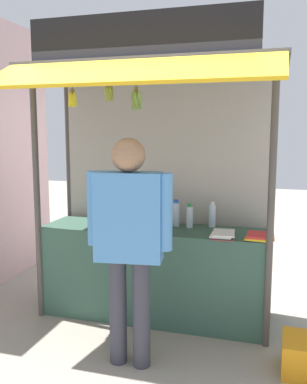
{
  "coord_description": "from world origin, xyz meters",
  "views": [
    {
      "loc": [
        1.11,
        -3.8,
        1.82
      ],
      "look_at": [
        0.0,
        0.0,
        1.25
      ],
      "focal_mm": 39.48,
      "sensor_mm": 36.0,
      "label": 1
    }
  ],
  "objects": [
    {
      "name": "water_bottle_front_right",
      "position": [
        -0.28,
        0.07,
        1.04
      ],
      "size": [
        0.09,
        0.09,
        0.31
      ],
      "color": "silver",
      "rests_on": "stall_counter"
    },
    {
      "name": "water_bottle_right",
      "position": [
        0.33,
        0.12,
        1.0
      ],
      "size": [
        0.06,
        0.06,
        0.23
      ],
      "color": "silver",
      "rests_on": "stall_counter"
    },
    {
      "name": "magazine_stack_back_right",
      "position": [
        0.69,
        -0.16,
        0.92
      ],
      "size": [
        0.22,
        0.31,
        0.04
      ],
      "color": "red",
      "rests_on": "stall_counter"
    },
    {
      "name": "vendor_person",
      "position": [
        0.06,
        -0.87,
        1.07
      ],
      "size": [
        0.67,
        0.28,
        1.77
      ],
      "rotation": [
        0.0,
        0.0,
        0.13
      ],
      "color": "#383842",
      "rests_on": "ground"
    },
    {
      "name": "magazine_stack_far_left",
      "position": [
        -0.11,
        -0.11,
        0.92
      ],
      "size": [
        0.24,
        0.28,
        0.05
      ],
      "color": "blue",
      "rests_on": "stall_counter"
    },
    {
      "name": "magazine_stack_back_left",
      "position": [
        1.0,
        -0.15,
        0.92
      ],
      "size": [
        0.25,
        0.27,
        0.05
      ],
      "color": "black",
      "rests_on": "stall_counter"
    },
    {
      "name": "banana_bunch_inner_right",
      "position": [
        -0.29,
        -0.38,
        2.14
      ],
      "size": [
        0.1,
        0.09,
        0.22
      ],
      "color": "#332D23"
    },
    {
      "name": "banana_bunch_leftmost",
      "position": [
        -0.04,
        -0.38,
        2.08
      ],
      "size": [
        0.1,
        0.1,
        0.3
      ],
      "color": "#332D23"
    },
    {
      "name": "water_bottle_left",
      "position": [
        0.53,
        0.21,
        1.01
      ],
      "size": [
        0.07,
        0.07,
        0.24
      ],
      "color": "silver",
      "rests_on": "stall_counter"
    },
    {
      "name": "water_bottle_front_left",
      "position": [
        0.18,
        0.15,
        1.02
      ],
      "size": [
        0.07,
        0.07,
        0.26
      ],
      "color": "silver",
      "rests_on": "stall_counter"
    },
    {
      "name": "ground_plane",
      "position": [
        0.0,
        0.0,
        0.0
      ],
      "size": [
        20.0,
        20.0,
        0.0
      ],
      "primitive_type": "plane",
      "color": "#9E9384"
    },
    {
      "name": "stall_counter",
      "position": [
        0.0,
        0.0,
        0.45
      ],
      "size": [
        2.17,
        0.57,
        0.9
      ],
      "primitive_type": "cube",
      "color": "#385B4C",
      "rests_on": "ground"
    },
    {
      "name": "stall_structure",
      "position": [
        0.0,
        0.09,
        1.65
      ],
      "size": [
        2.37,
        1.4,
        2.77
      ],
      "color": "#4C4742",
      "rests_on": "ground"
    },
    {
      "name": "banana_bunch_inner_left",
      "position": [
        -0.63,
        -0.38,
        2.1
      ],
      "size": [
        0.09,
        0.09,
        0.26
      ],
      "color": "#332D23"
    }
  ]
}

